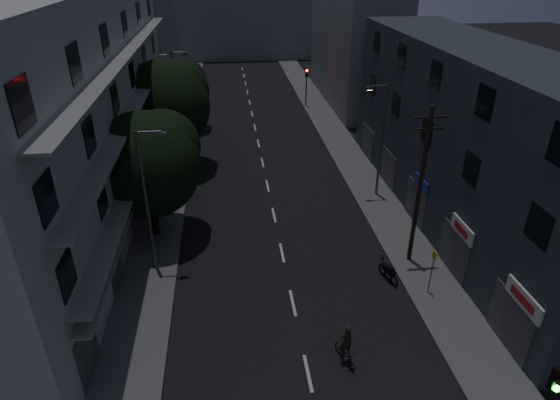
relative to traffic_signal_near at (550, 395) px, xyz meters
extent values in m
plane|color=black|center=(-7.04, 27.49, -3.10)|extent=(160.00, 160.00, 0.00)
cube|color=#565659|center=(-14.54, 27.49, -3.02)|extent=(3.00, 90.00, 0.15)
cube|color=#565659|center=(0.46, 27.49, -3.02)|extent=(3.00, 90.00, 0.15)
cube|color=beige|center=(-7.04, 4.49, -3.09)|extent=(0.15, 2.00, 0.01)
cube|color=beige|center=(-7.04, 8.99, -3.09)|extent=(0.15, 2.00, 0.01)
cube|color=beige|center=(-7.04, 13.49, -3.09)|extent=(0.15, 2.00, 0.01)
cube|color=beige|center=(-7.04, 17.99, -3.09)|extent=(0.15, 2.00, 0.01)
cube|color=beige|center=(-7.04, 22.49, -3.09)|extent=(0.15, 2.00, 0.01)
cube|color=beige|center=(-7.04, 26.99, -3.09)|extent=(0.15, 2.00, 0.01)
cube|color=beige|center=(-7.04, 31.49, -3.09)|extent=(0.15, 2.00, 0.01)
cube|color=beige|center=(-7.04, 35.99, -3.09)|extent=(0.15, 2.00, 0.01)
cube|color=beige|center=(-7.04, 40.49, -3.09)|extent=(0.15, 2.00, 0.01)
cube|color=beige|center=(-7.04, 44.99, -3.09)|extent=(0.15, 2.00, 0.01)
cube|color=beige|center=(-7.04, 49.49, -3.09)|extent=(0.15, 2.00, 0.01)
cube|color=beige|center=(-7.04, 53.99, -3.09)|extent=(0.15, 2.00, 0.01)
cube|color=beige|center=(-7.04, 58.49, -3.09)|extent=(0.15, 2.00, 0.01)
cube|color=beige|center=(-7.04, 62.99, -3.09)|extent=(0.15, 2.00, 0.01)
cube|color=#ADACA8|center=(-19.04, 20.49, 3.90)|extent=(6.00, 36.00, 14.00)
cube|color=black|center=(-16.02, 5.49, -1.10)|extent=(0.06, 1.60, 1.60)
cube|color=black|center=(-16.02, 11.49, -1.10)|extent=(0.06, 1.60, 1.60)
cube|color=black|center=(-16.02, 17.49, -1.10)|extent=(0.06, 1.60, 1.60)
cube|color=black|center=(-16.02, 23.49, -1.10)|extent=(0.06, 1.60, 1.60)
cube|color=black|center=(-16.02, 29.49, -1.10)|extent=(0.06, 1.60, 1.60)
cube|color=black|center=(-16.02, 35.49, -1.10)|extent=(0.06, 1.60, 1.60)
cube|color=black|center=(-16.02, 5.49, 2.10)|extent=(0.06, 1.60, 1.60)
cube|color=black|center=(-16.02, 11.49, 2.10)|extent=(0.06, 1.60, 1.60)
cube|color=black|center=(-16.02, 17.49, 2.10)|extent=(0.06, 1.60, 1.60)
cube|color=black|center=(-16.02, 23.49, 2.10)|extent=(0.06, 1.60, 1.60)
cube|color=black|center=(-16.02, 29.49, 2.10)|extent=(0.06, 1.60, 1.60)
cube|color=black|center=(-16.02, 35.49, 2.10)|extent=(0.06, 1.60, 1.60)
cube|color=black|center=(-16.02, 5.49, 5.30)|extent=(0.06, 1.60, 1.60)
cube|color=black|center=(-16.02, 11.49, 5.30)|extent=(0.06, 1.60, 1.60)
cube|color=black|center=(-16.02, 17.49, 5.30)|extent=(0.06, 1.60, 1.60)
cube|color=black|center=(-16.02, 23.49, 5.30)|extent=(0.06, 1.60, 1.60)
cube|color=black|center=(-16.02, 29.49, 5.30)|extent=(0.06, 1.60, 1.60)
cube|color=black|center=(-16.02, 35.49, 5.30)|extent=(0.06, 1.60, 1.60)
cube|color=black|center=(-16.02, 5.49, 8.50)|extent=(0.06, 1.60, 1.60)
cube|color=black|center=(-16.02, 11.49, 8.50)|extent=(0.06, 1.60, 1.60)
cube|color=black|center=(-16.02, 17.49, 8.50)|extent=(0.06, 1.60, 1.60)
cube|color=black|center=(-16.02, 23.49, 8.50)|extent=(0.06, 1.60, 1.60)
cube|color=black|center=(-16.02, 29.49, 8.50)|extent=(0.06, 1.60, 1.60)
cube|color=black|center=(-16.02, 35.49, 8.50)|extent=(0.06, 1.60, 1.60)
cube|color=gray|center=(-15.54, 20.49, 0.90)|extent=(1.00, 32.40, 0.12)
cube|color=gray|center=(-15.54, 20.49, 4.10)|extent=(1.00, 32.40, 0.12)
cube|color=gray|center=(-15.54, 20.49, 7.30)|extent=(1.00, 32.40, 0.12)
cube|color=gray|center=(-15.64, 20.49, 0.00)|extent=(0.80, 32.40, 0.12)
cube|color=#424247|center=(-16.01, 5.49, -1.70)|extent=(0.06, 2.40, 2.40)
cube|color=#424247|center=(-16.01, 11.49, -1.70)|extent=(0.06, 2.40, 2.40)
cube|color=#424247|center=(-16.01, 17.49, -1.70)|extent=(0.06, 2.40, 2.40)
cube|color=#424247|center=(-16.01, 23.49, -1.70)|extent=(0.06, 2.40, 2.40)
cube|color=#424247|center=(-16.01, 29.49, -1.70)|extent=(0.06, 2.40, 2.40)
cube|color=#424247|center=(-16.01, 35.49, -1.70)|extent=(0.06, 2.40, 2.40)
cube|color=#2B313B|center=(4.96, 16.49, 2.40)|extent=(6.00, 28.00, 11.00)
cube|color=black|center=(1.94, 4.99, 3.20)|extent=(0.06, 1.40, 1.50)
cube|color=black|center=(1.94, 10.49, 3.20)|extent=(0.06, 1.40, 1.50)
cube|color=black|center=(1.94, 15.99, 3.20)|extent=(0.06, 1.40, 1.50)
cube|color=black|center=(1.94, 21.49, 3.20)|extent=(0.06, 1.40, 1.50)
cube|color=black|center=(1.94, 26.99, 3.20)|extent=(0.06, 1.40, 1.50)
cube|color=black|center=(1.94, 10.49, 6.50)|extent=(0.06, 1.40, 1.50)
cube|color=black|center=(1.94, 15.99, 6.50)|extent=(0.06, 1.40, 1.50)
cube|color=black|center=(1.94, 21.49, 6.50)|extent=(0.06, 1.40, 1.50)
cube|color=black|center=(1.94, 26.99, 6.50)|extent=(0.06, 1.40, 1.50)
cube|color=#424247|center=(1.93, 4.99, -1.70)|extent=(0.06, 3.00, 2.60)
cube|color=#424247|center=(1.93, 10.49, -1.70)|extent=(0.06, 3.00, 2.60)
cube|color=#424247|center=(1.93, 15.99, -1.70)|extent=(0.06, 3.00, 2.60)
cube|color=#424247|center=(1.93, 21.49, -1.70)|extent=(0.06, 3.00, 2.60)
cube|color=#424247|center=(1.93, 26.99, -1.70)|extent=(0.06, 3.00, 2.60)
cube|color=silver|center=(1.86, 4.49, 0.00)|extent=(0.12, 2.40, 0.80)
cube|color=#B21414|center=(1.78, 4.49, 0.00)|extent=(0.02, 1.60, 0.36)
cube|color=silver|center=(1.86, 9.99, 0.00)|extent=(0.12, 2.20, 0.80)
cube|color=#B21414|center=(1.78, 9.99, 0.00)|extent=(0.02, 1.40, 0.36)
cube|color=navy|center=(1.86, 15.49, 0.00)|extent=(0.12, 2.00, 0.70)
cube|color=slate|center=(-19.04, 50.49, 4.90)|extent=(6.00, 20.00, 16.00)
cube|color=slate|center=(4.96, 44.49, 3.40)|extent=(6.00, 20.00, 13.00)
cube|color=slate|center=(-7.04, 72.49, 1.90)|extent=(24.00, 8.00, 10.00)
cylinder|color=black|center=(-14.62, 16.36, -0.84)|extent=(0.44, 0.44, 4.21)
sphere|color=black|center=(-14.62, 16.36, 1.69)|extent=(6.32, 6.32, 6.32)
sphere|color=black|center=(-13.67, 17.15, 2.48)|extent=(4.42, 4.42, 4.42)
sphere|color=black|center=(-15.41, 15.72, 2.16)|extent=(4.11, 4.11, 4.11)
cylinder|color=black|center=(-14.55, 26.63, -0.64)|extent=(0.44, 0.44, 4.63)
sphere|color=black|center=(-14.55, 26.63, 2.14)|extent=(6.97, 6.97, 6.97)
sphere|color=black|center=(-13.51, 27.50, 3.01)|extent=(4.88, 4.88, 4.88)
sphere|color=black|center=(-15.42, 25.93, 2.66)|extent=(4.53, 4.53, 4.53)
cylinder|color=black|center=(-14.30, 36.22, -1.14)|extent=(0.44, 0.44, 3.62)
sphere|color=black|center=(-14.30, 36.22, 1.03)|extent=(5.41, 5.41, 5.41)
sphere|color=black|center=(-13.49, 36.89, 1.71)|extent=(3.79, 3.79, 3.79)
sphere|color=black|center=(-14.97, 35.68, 1.44)|extent=(3.52, 3.52, 3.52)
cube|color=black|center=(0.00, 0.04, 0.70)|extent=(0.28, 0.22, 0.90)
sphere|color=#3F330C|center=(0.00, -0.11, 0.73)|extent=(0.22, 0.22, 0.22)
sphere|color=#0CFF26|center=(0.00, -0.11, 0.43)|extent=(0.22, 0.22, 0.22)
cylinder|color=black|center=(-0.74, 42.45, -1.35)|extent=(0.12, 0.12, 3.20)
cube|color=black|center=(-0.74, 42.45, 0.70)|extent=(0.28, 0.22, 0.90)
sphere|color=#FF0C05|center=(-0.74, 42.30, 1.03)|extent=(0.22, 0.22, 0.22)
sphere|color=#3F330C|center=(-0.74, 42.30, 0.73)|extent=(0.22, 0.22, 0.22)
sphere|color=black|center=(-0.74, 42.30, 0.43)|extent=(0.22, 0.22, 0.22)
cylinder|color=black|center=(-13.66, 42.42, -1.35)|extent=(0.12, 0.12, 3.20)
cube|color=black|center=(-13.66, 42.42, 0.70)|extent=(0.28, 0.22, 0.90)
sphere|color=black|center=(-13.66, 42.27, 1.03)|extent=(0.22, 0.22, 0.22)
sphere|color=#3F330C|center=(-13.66, 42.27, 0.73)|extent=(0.22, 0.22, 0.22)
sphere|color=#0CFF26|center=(-13.66, 42.27, 0.43)|extent=(0.22, 0.22, 0.22)
cylinder|color=#585C5F|center=(-14.23, 12.76, 1.05)|extent=(0.18, 0.18, 8.00)
cylinder|color=#585C5F|center=(-13.63, 12.76, 4.95)|extent=(1.20, 0.10, 0.10)
cube|color=#585C5F|center=(-13.03, 12.76, 4.80)|extent=(0.45, 0.25, 0.18)
cube|color=#4C4C4C|center=(-13.03, 12.76, 4.70)|extent=(0.35, 0.18, 0.04)
cylinder|color=#53555A|center=(0.64, 19.96, 1.05)|extent=(0.18, 0.18, 8.00)
cylinder|color=#53555A|center=(0.04, 19.96, 4.95)|extent=(1.20, 0.10, 0.10)
cube|color=#53555A|center=(-0.56, 19.96, 4.80)|extent=(0.45, 0.25, 0.18)
cube|color=#FFD88C|center=(-0.56, 19.96, 4.70)|extent=(0.35, 0.18, 0.04)
cylinder|color=#515358|center=(-14.27, 33.10, 1.05)|extent=(0.18, 0.18, 8.00)
cylinder|color=#515358|center=(-13.67, 33.10, 4.95)|extent=(1.20, 0.10, 0.10)
cube|color=#515358|center=(-13.07, 33.10, 4.80)|extent=(0.45, 0.25, 0.18)
cube|color=#4C4C4C|center=(-13.07, 33.10, 4.70)|extent=(0.35, 0.18, 0.04)
cylinder|color=black|center=(0.08, 11.82, 1.55)|extent=(0.24, 0.24, 9.00)
cube|color=black|center=(0.08, 11.82, 5.45)|extent=(1.80, 0.10, 0.10)
cube|color=black|center=(0.08, 11.82, 4.85)|extent=(1.50, 0.10, 0.10)
cylinder|color=#595B60|center=(-0.01, 8.84, -1.70)|extent=(0.06, 0.06, 2.50)
cube|color=yellow|center=(-0.01, 8.84, -0.65)|extent=(0.05, 0.35, 0.45)
torus|color=black|center=(-1.51, 9.77, -2.82)|extent=(0.27, 0.67, 0.67)
torus|color=black|center=(-1.81, 10.86, -2.82)|extent=(0.27, 0.67, 0.67)
cube|color=black|center=(-1.66, 10.32, -2.51)|extent=(0.50, 1.07, 0.33)
cube|color=black|center=(-1.62, 10.18, -2.27)|extent=(0.39, 0.49, 0.09)
cylinder|color=black|center=(-1.80, 10.82, -2.39)|extent=(0.16, 0.41, 0.80)
cube|color=black|center=(-1.82, 10.91, -2.10)|extent=(0.51, 0.17, 0.04)
imported|color=black|center=(-5.35, 4.97, -2.69)|extent=(1.02, 1.67, 0.83)
imported|color=black|center=(-5.35, 4.97, -1.89)|extent=(0.67, 0.54, 1.58)
camera|label=1|loc=(-9.87, -9.23, 12.60)|focal=30.00mm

